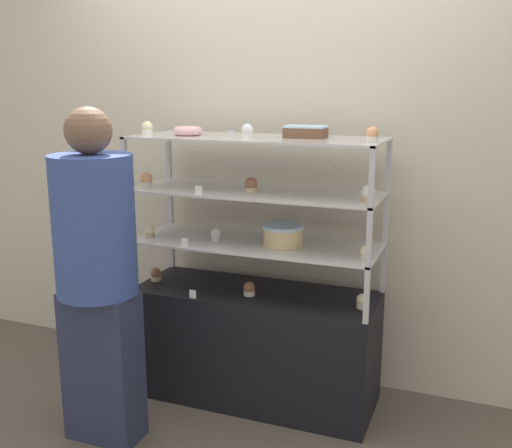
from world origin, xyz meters
name	(u,v)px	position (x,y,z in m)	size (l,w,h in m)	color
ground_plane	(256,396)	(0.00, 0.00, 0.00)	(20.00, 20.00, 0.00)	brown
back_wall	(281,150)	(0.00, 0.38, 1.30)	(8.00, 0.05, 2.60)	beige
display_base	(256,345)	(0.00, 0.00, 0.30)	(1.26, 0.47, 0.60)	black
display_riser_lower	(256,245)	(0.00, 0.00, 0.85)	(1.26, 0.47, 0.27)	#B7B7BC
display_riser_middle	(256,194)	(0.00, 0.00, 1.12)	(1.26, 0.47, 0.27)	#B7B7BC
display_riser_upper	(256,140)	(0.00, 0.00, 1.39)	(1.26, 0.47, 0.27)	#B7B7BC
layer_cake_centerpiece	(283,235)	(0.15, -0.02, 0.92)	(0.21, 0.21, 0.11)	#DBBC84
sheet_cake_frosted	(306,132)	(0.24, 0.04, 1.43)	(0.20, 0.13, 0.06)	brown
cupcake_0	(156,275)	(-0.58, -0.04, 0.64)	(0.06, 0.06, 0.07)	#CCB28C
cupcake_1	(249,289)	(-0.01, -0.07, 0.64)	(0.06, 0.06, 0.07)	beige
cupcake_2	(363,301)	(0.57, -0.04, 0.64)	(0.06, 0.06, 0.07)	beige
price_tag_0	(193,294)	(-0.26, -0.22, 0.62)	(0.04, 0.00, 0.04)	white
cupcake_3	(150,231)	(-0.56, -0.11, 0.90)	(0.05, 0.05, 0.07)	#CCB28C
cupcake_4	(216,235)	(-0.20, -0.05, 0.90)	(0.05, 0.05, 0.07)	beige
cupcake_5	(366,253)	(0.59, -0.11, 0.90)	(0.05, 0.05, 0.07)	beige
price_tag_1	(185,242)	(-0.30, -0.22, 0.89)	(0.04, 0.00, 0.04)	white
cupcake_6	(146,180)	(-0.57, -0.11, 1.17)	(0.06, 0.06, 0.08)	beige
cupcake_7	(251,185)	(0.00, -0.07, 1.17)	(0.06, 0.06, 0.08)	#CCB28C
cupcake_8	(368,194)	(0.58, -0.09, 1.17)	(0.06, 0.06, 0.08)	#CCB28C
price_tag_2	(199,190)	(-0.21, -0.22, 1.16)	(0.04, 0.00, 0.04)	white
cupcake_9	(147,128)	(-0.56, -0.09, 1.44)	(0.05, 0.05, 0.07)	white
cupcake_10	(247,132)	(0.00, -0.11, 1.44)	(0.05, 0.05, 0.07)	white
cupcake_11	(372,135)	(0.59, -0.09, 1.44)	(0.05, 0.05, 0.07)	beige
price_tag_3	(231,136)	(-0.04, -0.22, 1.43)	(0.04, 0.00, 0.04)	white
donut_glazed	(188,131)	(-0.36, -0.03, 1.43)	(0.15, 0.15, 0.04)	#EFB2BC
customer_figure	(97,270)	(-0.54, -0.61, 0.84)	(0.37, 0.37, 1.57)	#282D47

